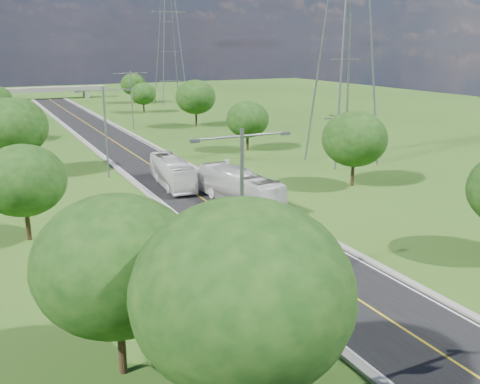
% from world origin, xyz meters
% --- Properties ---
extents(ground, '(260.00, 260.00, 0.00)m').
position_xyz_m(ground, '(0.00, 60.00, 0.00)').
color(ground, '#274B15').
rests_on(ground, ground).
extents(road, '(8.00, 150.00, 0.06)m').
position_xyz_m(road, '(0.00, 66.00, 0.03)').
color(road, black).
rests_on(road, ground).
extents(curb_left, '(0.50, 150.00, 0.22)m').
position_xyz_m(curb_left, '(-4.25, 66.00, 0.11)').
color(curb_left, gray).
rests_on(curb_left, ground).
extents(curb_right, '(0.50, 150.00, 0.22)m').
position_xyz_m(curb_right, '(4.25, 66.00, 0.11)').
color(curb_right, gray).
rests_on(curb_right, ground).
extents(speed_limit_sign, '(0.55, 0.09, 2.40)m').
position_xyz_m(speed_limit_sign, '(5.20, 37.98, 1.60)').
color(speed_limit_sign, slate).
rests_on(speed_limit_sign, ground).
extents(overpass, '(30.00, 3.00, 3.20)m').
position_xyz_m(overpass, '(0.00, 140.00, 2.41)').
color(overpass, gray).
rests_on(overpass, ground).
extents(streetlight_near_left, '(5.90, 0.25, 10.00)m').
position_xyz_m(streetlight_near_left, '(-6.00, 12.00, 5.94)').
color(streetlight_near_left, slate).
rests_on(streetlight_near_left, ground).
extents(streetlight_mid_left, '(5.90, 0.25, 10.00)m').
position_xyz_m(streetlight_mid_left, '(-6.00, 45.00, 5.94)').
color(streetlight_mid_left, slate).
rests_on(streetlight_mid_left, ground).
extents(streetlight_far_right, '(5.90, 0.25, 10.00)m').
position_xyz_m(streetlight_far_right, '(6.00, 78.00, 5.94)').
color(streetlight_far_right, slate).
rests_on(streetlight_far_right, ground).
extents(power_tower_near, '(9.00, 6.40, 28.00)m').
position_xyz_m(power_tower_near, '(22.00, 40.00, 14.01)').
color(power_tower_near, slate).
rests_on(power_tower_near, ground).
extents(power_tower_far, '(9.00, 6.40, 28.00)m').
position_xyz_m(power_tower_far, '(26.00, 115.00, 14.01)').
color(power_tower_far, slate).
rests_on(power_tower_far, ground).
extents(tree_la, '(7.14, 7.14, 8.30)m').
position_xyz_m(tree_la, '(-14.00, 8.00, 5.27)').
color(tree_la, black).
rests_on(tree_la, ground).
extents(tree_lb, '(6.30, 6.30, 7.33)m').
position_xyz_m(tree_lb, '(-16.00, 28.00, 4.64)').
color(tree_lb, black).
rests_on(tree_lb, ground).
extents(tree_lc, '(7.56, 7.56, 8.79)m').
position_xyz_m(tree_lc, '(-15.00, 50.00, 5.58)').
color(tree_lc, black).
rests_on(tree_lc, ground).
extents(tree_lf, '(7.98, 7.98, 9.28)m').
position_xyz_m(tree_lf, '(-11.00, 2.00, 5.89)').
color(tree_lf, black).
rests_on(tree_lf, ground).
extents(tree_rb, '(6.72, 6.72, 7.82)m').
position_xyz_m(tree_rb, '(16.00, 30.00, 4.95)').
color(tree_rb, black).
rests_on(tree_rb, ground).
extents(tree_rc, '(5.88, 5.88, 6.84)m').
position_xyz_m(tree_rc, '(15.00, 52.00, 4.33)').
color(tree_rc, black).
rests_on(tree_rc, ground).
extents(tree_rd, '(7.14, 7.14, 8.30)m').
position_xyz_m(tree_rd, '(17.00, 76.00, 5.27)').
color(tree_rd, black).
rests_on(tree_rd, ground).
extents(tree_re, '(5.46, 5.46, 6.35)m').
position_xyz_m(tree_re, '(14.50, 100.00, 4.02)').
color(tree_re, black).
rests_on(tree_re, ground).
extents(tree_rf, '(6.30, 6.30, 7.33)m').
position_xyz_m(tree_rf, '(18.00, 120.00, 4.64)').
color(tree_rf, black).
rests_on(tree_rf, ground).
extents(bus_outbound, '(3.67, 11.63, 3.19)m').
position_xyz_m(bus_outbound, '(2.28, 29.02, 1.65)').
color(bus_outbound, white).
rests_on(bus_outbound, road).
extents(bus_inbound, '(3.39, 10.66, 2.92)m').
position_xyz_m(bus_inbound, '(-0.92, 38.21, 1.52)').
color(bus_inbound, white).
rests_on(bus_inbound, road).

